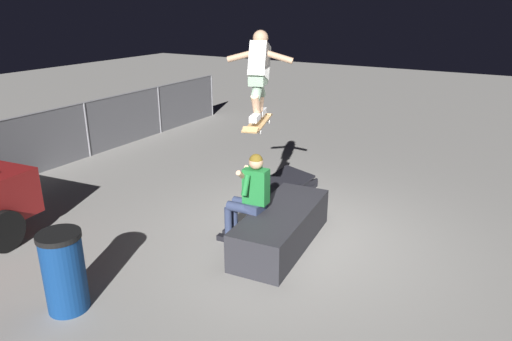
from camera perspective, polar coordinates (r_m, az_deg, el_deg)
name	(u,v)px	position (r m, az deg, el deg)	size (l,w,h in m)	color
ground_plane	(294,239)	(6.97, 4.68, -8.35)	(40.00, 40.00, 0.00)	gray
ledge_box_main	(281,228)	(6.68, 3.16, -7.03)	(2.02, 0.76, 0.54)	#28282D
person_sitting_on_ledge	(249,194)	(6.50, -0.88, -2.88)	(0.60, 0.77, 1.38)	#2D3856
skateboard	(258,123)	(6.24, 0.26, 5.85)	(1.03, 0.49, 0.13)	#AD8451
skater_airborne	(259,71)	(6.17, 0.39, 12.18)	(0.64, 0.87, 1.12)	white
kicker_ramp	(281,186)	(8.73, 3.10, -1.90)	(1.28, 1.11, 0.34)	black
trash_bin	(64,271)	(5.69, -22.55, -11.40)	(0.48, 0.48, 0.96)	navy
fence_back	(39,141)	(10.39, -25.12, 3.36)	(12.05, 0.05, 1.25)	slate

